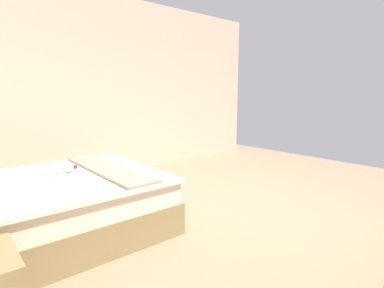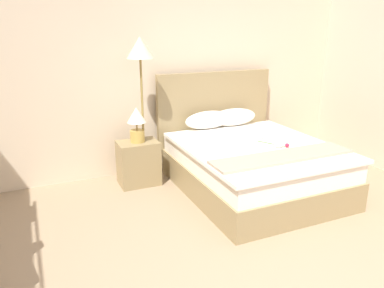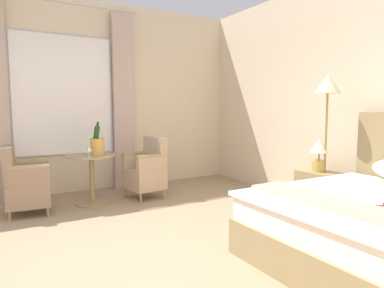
{
  "view_description": "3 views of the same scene",
  "coord_description": "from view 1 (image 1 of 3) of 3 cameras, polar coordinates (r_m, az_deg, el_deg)",
  "views": [
    {
      "loc": [
        -2.1,
        2.74,
        1.45
      ],
      "look_at": [
        -0.38,
        1.29,
        1.07
      ],
      "focal_mm": 28.0,
      "sensor_mm": 36.0,
      "label": 1
    },
    {
      "loc": [
        -1.39,
        -1.7,
        1.96
      ],
      "look_at": [
        -0.24,
        0.9,
        1.05
      ],
      "focal_mm": 35.0,
      "sensor_mm": 36.0,
      "label": 2
    },
    {
      "loc": [
        2.79,
        -1.03,
        1.39
      ],
      "look_at": [
        -0.7,
        1.02,
        0.97
      ],
      "focal_mm": 32.0,
      "sensor_mm": 36.0,
      "label": 3
    }
  ],
  "objects": [
    {
      "name": "ground_plane",
      "position": [
        3.74,
        11.86,
        -13.48
      ],
      "size": [
        7.67,
        7.67,
        0.0
      ],
      "primitive_type": "plane",
      "color": "tan"
    },
    {
      "name": "wall_far_side",
      "position": [
        5.92,
        -12.66,
        10.66
      ],
      "size": [
        0.12,
        6.28,
        3.19
      ],
      "color": "beige",
      "rests_on": "ground"
    },
    {
      "name": "bed",
      "position": [
        3.39,
        -25.57,
        -10.37
      ],
      "size": [
        1.72,
        2.1,
        1.35
      ],
      "color": "#968056",
      "rests_on": "ground"
    }
  ]
}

